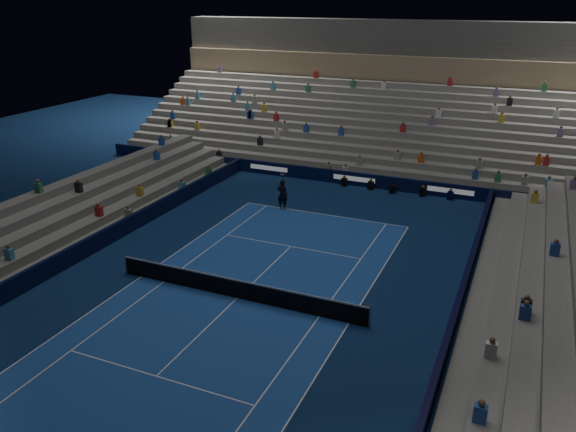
{
  "coord_description": "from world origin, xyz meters",
  "views": [
    {
      "loc": [
        11.51,
        -20.59,
        13.3
      ],
      "look_at": [
        0.0,
        6.0,
        2.0
      ],
      "focal_mm": 35.48,
      "sensor_mm": 36.0,
      "label": 1
    }
  ],
  "objects": [
    {
      "name": "broadcast_camera",
      "position": [
        3.0,
        17.94,
        0.3
      ],
      "size": [
        0.58,
        0.95,
        0.58
      ],
      "color": "black",
      "rests_on": "ground"
    },
    {
      "name": "grandstand_west",
      "position": [
        -13.17,
        0.0,
        0.92
      ],
      "size": [
        5.0,
        37.0,
        2.5
      ],
      "color": "slate",
      "rests_on": "ground"
    },
    {
      "name": "tennis_net",
      "position": [
        0.0,
        0.0,
        0.5
      ],
      "size": [
        12.9,
        0.1,
        1.1
      ],
      "color": "#B2B2B7",
      "rests_on": "ground"
    },
    {
      "name": "sponsor_barrier_east",
      "position": [
        9.7,
        0.0,
        0.5
      ],
      "size": [
        0.25,
        37.0,
        1.0
      ],
      "primitive_type": "cube",
      "color": "black",
      "rests_on": "ground"
    },
    {
      "name": "sponsor_barrier_far",
      "position": [
        0.0,
        18.5,
        0.5
      ],
      "size": [
        44.0,
        0.25,
        1.0
      ],
      "primitive_type": "cube",
      "color": "black",
      "rests_on": "ground"
    },
    {
      "name": "grandstand_east",
      "position": [
        13.17,
        0.0,
        0.92
      ],
      "size": [
        5.0,
        37.0,
        2.5
      ],
      "color": "slate",
      "rests_on": "ground"
    },
    {
      "name": "grandstand_main",
      "position": [
        0.0,
        27.9,
        3.38
      ],
      "size": [
        44.0,
        15.2,
        11.2
      ],
      "color": "slate",
      "rests_on": "ground"
    },
    {
      "name": "tennis_player",
      "position": [
        -2.9,
        11.76,
        1.01
      ],
      "size": [
        0.75,
        0.5,
        2.02
      ],
      "primitive_type": "imported",
      "rotation": [
        0.0,
        0.0,
        3.17
      ],
      "color": "black",
      "rests_on": "ground"
    },
    {
      "name": "ground",
      "position": [
        0.0,
        0.0,
        0.0
      ],
      "size": [
        90.0,
        90.0,
        0.0
      ],
      "primitive_type": "plane",
      "color": "#0C2149",
      "rests_on": "ground"
    },
    {
      "name": "court_surface",
      "position": [
        0.0,
        0.0,
        0.01
      ],
      "size": [
        10.97,
        23.77,
        0.01
      ],
      "primitive_type": "cube",
      "color": "#1C479A",
      "rests_on": "ground"
    },
    {
      "name": "sponsor_barrier_west",
      "position": [
        -9.7,
        0.0,
        0.5
      ],
      "size": [
        0.25,
        37.0,
        1.0
      ],
      "primitive_type": "cube",
      "color": "black",
      "rests_on": "ground"
    }
  ]
}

